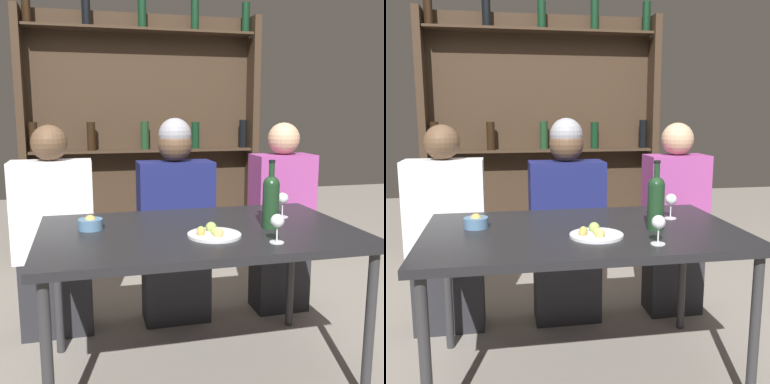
{
  "view_description": "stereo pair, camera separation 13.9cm",
  "coord_description": "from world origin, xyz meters",
  "views": [
    {
      "loc": [
        -0.51,
        -1.95,
        1.27
      ],
      "look_at": [
        0.0,
        0.13,
        0.89
      ],
      "focal_mm": 42.0,
      "sensor_mm": 36.0,
      "label": 1
    },
    {
      "loc": [
        -0.37,
        -1.98,
        1.27
      ],
      "look_at": [
        0.0,
        0.13,
        0.89
      ],
      "focal_mm": 42.0,
      "sensor_mm": 36.0,
      "label": 2
    }
  ],
  "objects": [
    {
      "name": "wine_glass_1",
      "position": [
        0.26,
        -0.3,
        0.82
      ],
      "size": [
        0.06,
        0.06,
        0.12
      ],
      "color": "silver",
      "rests_on": "dining_table"
    },
    {
      "name": "dining_table",
      "position": [
        0.0,
        0.0,
        0.68
      ],
      "size": [
        1.45,
        0.88,
        0.74
      ],
      "color": "black",
      "rests_on": "ground_plane"
    },
    {
      "name": "snack_bowl",
      "position": [
        -0.49,
        0.1,
        0.76
      ],
      "size": [
        0.11,
        0.11,
        0.07
      ],
      "color": "#4C7299",
      "rests_on": "dining_table"
    },
    {
      "name": "food_plate_0",
      "position": [
        0.03,
        -0.14,
        0.75
      ],
      "size": [
        0.23,
        0.23,
        0.05
      ],
      "color": "silver",
      "rests_on": "dining_table"
    },
    {
      "name": "wine_glass_0",
      "position": [
        0.47,
        0.12,
        0.83
      ],
      "size": [
        0.06,
        0.06,
        0.13
      ],
      "color": "silver",
      "rests_on": "dining_table"
    },
    {
      "name": "seated_person_left",
      "position": [
        -0.68,
        0.62,
        0.56
      ],
      "size": [
        0.44,
        0.22,
        1.2
      ],
      "color": "#26262B",
      "rests_on": "ground_plane"
    },
    {
      "name": "wine_rack_wall",
      "position": [
        0.0,
        1.89,
        1.1
      ],
      "size": [
        1.99,
        0.21,
        2.18
      ],
      "color": "#38281C",
      "rests_on": "ground_plane"
    },
    {
      "name": "seated_person_right",
      "position": [
        0.7,
        0.62,
        0.57
      ],
      "size": [
        0.37,
        0.22,
        1.21
      ],
      "color": "#26262B",
      "rests_on": "ground_plane"
    },
    {
      "name": "ground_plane",
      "position": [
        0.0,
        0.0,
        0.0
      ],
      "size": [
        10.0,
        10.0,
        0.0
      ],
      "primitive_type": "plane",
      "color": "gray"
    },
    {
      "name": "wine_bottle",
      "position": [
        0.33,
        -0.06,
        0.87
      ],
      "size": [
        0.08,
        0.08,
        0.32
      ],
      "color": "#19381E",
      "rests_on": "dining_table"
    },
    {
      "name": "seated_person_center",
      "position": [
        0.02,
        0.62,
        0.59
      ],
      "size": [
        0.44,
        0.22,
        1.24
      ],
      "color": "#26262B",
      "rests_on": "ground_plane"
    }
  ]
}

